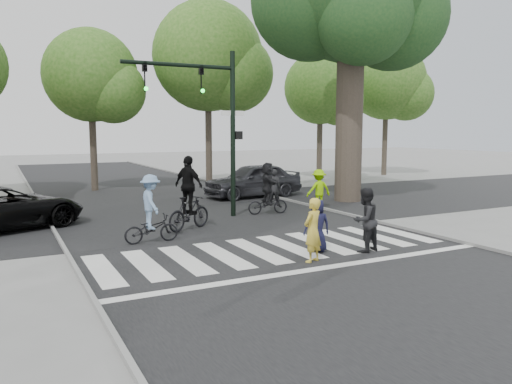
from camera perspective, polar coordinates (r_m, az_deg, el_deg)
ground at (r=12.74m, az=4.24°, el=-7.43°), size 120.00×120.00×0.00m
road_stem at (r=17.09m, az=-4.58°, el=-3.67°), size 10.00×70.00×0.01m
road_cross at (r=19.85m, az=-7.95°, el=-2.20°), size 70.00×10.00×0.01m
curb_left at (r=15.87m, az=-21.71°, el=-4.83°), size 0.10×70.00×0.10m
curb_right at (r=19.56m, az=9.19°, el=-2.23°), size 0.10×70.00×0.10m
crosswalk at (r=13.28m, az=2.74°, el=-6.78°), size 10.00×3.85×0.01m
traffic_signal at (r=18.05m, az=-5.15°, el=9.32°), size 4.45×0.29×6.00m
bg_tree_2 at (r=27.64m, az=-17.80°, el=12.14°), size 5.04×4.80×8.40m
bg_tree_3 at (r=28.18m, az=-4.75°, el=14.73°), size 6.30×6.00×10.20m
bg_tree_4 at (r=32.63m, az=7.89°, el=11.33°), size 4.83×4.60×8.15m
bg_tree_5 at (r=36.90m, az=15.24°, el=11.79°), size 5.67×5.40×9.30m
pedestrian_woman at (r=12.15m, az=6.49°, el=-4.36°), size 0.68×0.58×1.58m
pedestrian_child at (r=13.18m, az=6.99°, el=-3.81°), size 0.79×0.62×1.42m
pedestrian_adult at (r=13.38m, az=12.34°, el=-3.14°), size 0.95×0.82×1.70m
cyclist_left at (r=14.42m, az=-11.91°, el=-2.41°), size 1.54×1.00×1.96m
cyclist_mid at (r=16.08m, az=-7.67°, el=-0.87°), size 1.86×1.28×2.39m
cyclist_right at (r=18.96m, az=1.35°, el=0.10°), size 1.63×1.51×1.98m
car_suv at (r=17.87m, az=-27.15°, el=-1.65°), size 5.68×4.18×1.43m
car_grey at (r=23.86m, az=-0.35°, el=1.37°), size 4.89×2.26×1.62m
bystander_hivis at (r=20.39m, az=7.18°, el=0.33°), size 1.09×0.68×1.61m
bystander_dark at (r=21.04m, az=2.06°, el=0.52°), size 0.68×0.63×1.57m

